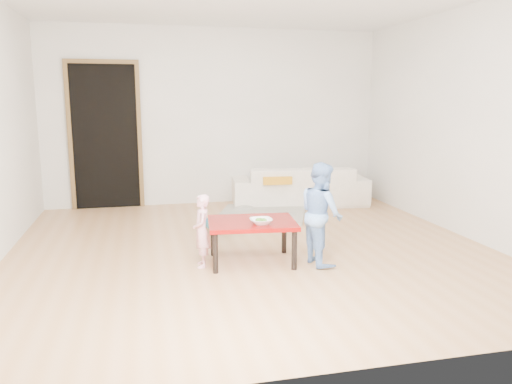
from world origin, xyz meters
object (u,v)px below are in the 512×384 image
object	(u,v)px
basin	(222,225)
sofa	(299,185)
bowl	(261,221)
red_table	(252,242)
child_blue	(321,213)
child_pink	(202,231)

from	to	relation	value
basin	sofa	bearing A→B (deg)	41.99
bowl	basin	size ratio (longest dim) A/B	0.49
bowl	red_table	bearing A→B (deg)	113.04
red_table	basin	world-z (taller)	red_table
basin	child_blue	bearing A→B (deg)	-62.35
red_table	child_blue	distance (m)	0.72
bowl	basin	bearing A→B (deg)	96.40
bowl	child_pink	bearing A→B (deg)	166.70
child_pink	child_blue	xyz separation A→B (m)	(1.13, -0.16, 0.15)
child_pink	child_blue	world-z (taller)	child_blue
red_table	bowl	bearing A→B (deg)	-66.96
sofa	bowl	world-z (taller)	sofa
red_table	child_pink	bearing A→B (deg)	-179.08
red_table	basin	xyz separation A→B (m)	(-0.10, 1.25, -0.14)
child_pink	basin	world-z (taller)	child_pink
sofa	basin	distance (m)	1.87
red_table	sofa	bearing A→B (deg)	62.77
bowl	child_blue	bearing A→B (deg)	-2.75
bowl	child_pink	size ratio (longest dim) A/B	0.30
red_table	child_pink	xyz separation A→B (m)	(-0.49, -0.01, 0.14)
red_table	bowl	xyz separation A→B (m)	(0.06, -0.14, 0.23)
sofa	child_blue	distance (m)	2.74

